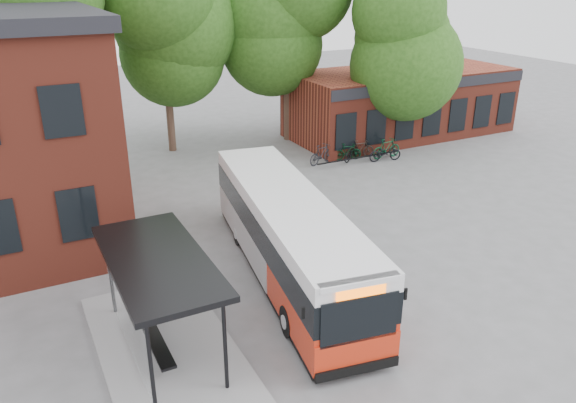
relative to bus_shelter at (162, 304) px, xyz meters
name	(u,v)px	position (x,y,z in m)	size (l,w,h in m)	color
ground	(293,292)	(4.50, 1.00, -1.45)	(100.00, 100.00, 0.00)	#5E5E60
shop_row	(401,102)	(19.50, 15.00, 0.55)	(14.00, 6.20, 4.00)	maroon
bus_shelter	(162,304)	(0.00, 0.00, 0.00)	(3.60, 7.00, 2.90)	black
bike_rail	(359,160)	(13.78, 11.00, -1.26)	(5.20, 0.10, 0.38)	black
tree_0	(27,66)	(-1.50, 17.00, 4.05)	(7.92, 7.92, 11.00)	#204612
tree_1	(165,59)	(5.50, 18.00, 3.75)	(7.92, 7.92, 10.40)	#204612
tree_2	(287,48)	(12.50, 17.00, 4.05)	(7.92, 7.92, 11.00)	#204612
tree_3	(398,67)	(17.50, 13.00, 3.19)	(7.04, 7.04, 9.28)	#204612
city_bus	(288,237)	(4.89, 2.09, 0.00)	(2.43, 11.42, 2.90)	red
bicycle_1	(322,154)	(11.95, 11.90, -0.90)	(0.52, 1.83, 1.10)	#23242A
bicycle_3	(348,152)	(13.57, 11.84, -0.98)	(0.44, 1.56, 0.94)	black
bicycle_4	(352,153)	(13.77, 11.64, -1.03)	(0.55, 1.59, 0.83)	black
bicycle_5	(360,149)	(14.41, 11.85, -0.94)	(0.48, 1.69, 1.02)	#2A241F
bicycle_6	(385,152)	(15.30, 10.73, -0.96)	(0.65, 1.86, 0.98)	black
bicycle_7	(386,148)	(15.69, 11.15, -0.89)	(0.53, 1.86, 1.12)	#0B4327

